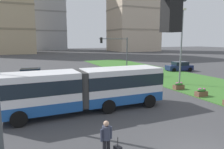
# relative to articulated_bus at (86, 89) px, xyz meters

# --- Properties ---
(grass_median) EXTENTS (10.00, 70.00, 0.08)m
(grass_median) POSITION_rel_articulated_bus_xyz_m (15.09, 1.67, -1.61)
(grass_median) COLOR #3D752D
(grass_median) RESTS_ON ground_plane
(articulated_bus) EXTENTS (11.90, 2.96, 3.00)m
(articulated_bus) POSITION_rel_articulated_bus_xyz_m (0.00, 0.00, 0.00)
(articulated_bus) COLOR white
(articulated_bus) RESTS_ON ground
(car_black_sedan) EXTENTS (4.58, 2.43, 1.58)m
(car_black_sedan) POSITION_rel_articulated_bus_xyz_m (-3.08, 14.04, -0.90)
(car_black_sedan) COLOR black
(car_black_sedan) RESTS_ON ground
(car_navy_sedan) EXTENTS (4.60, 2.49, 1.58)m
(car_navy_sedan) POSITION_rel_articulated_bus_xyz_m (20.13, 13.55, -0.90)
(car_navy_sedan) COLOR #19234C
(car_navy_sedan) RESTS_ON ground
(pedestrian_crossing) EXTENTS (0.57, 0.36, 1.74)m
(pedestrian_crossing) POSITION_rel_articulated_bus_xyz_m (-1.02, -6.55, -0.65)
(pedestrian_crossing) COLOR black
(pedestrian_crossing) RESTS_ON ground
(flower_planter_2) EXTENTS (1.10, 0.56, 0.74)m
(flower_planter_2) POSITION_rel_articulated_bus_xyz_m (10.69, -0.42, -1.23)
(flower_planter_2) COLOR brown
(flower_planter_2) RESTS_ON grass_median
(flower_planter_3) EXTENTS (1.10, 0.56, 0.74)m
(flower_planter_3) POSITION_rel_articulated_bus_xyz_m (10.69, 2.61, -1.23)
(flower_planter_3) COLOR brown
(flower_planter_3) RESTS_ON grass_median
(traffic_light_near_left) EXTENTS (3.27, 0.28, 6.05)m
(traffic_light_near_left) POSITION_rel_articulated_bus_xyz_m (-3.52, -11.33, 2.47)
(traffic_light_near_left) COLOR #474C51
(traffic_light_near_left) RESTS_ON ground
(traffic_light_far_right) EXTENTS (4.43, 0.28, 5.51)m
(traffic_light_far_right) POSITION_rel_articulated_bus_xyz_m (8.75, 13.67, 2.21)
(traffic_light_far_right) COLOR #474C51
(traffic_light_far_right) RESTS_ON ground
(streetlight_median) EXTENTS (0.70, 0.28, 8.61)m
(streetlight_median) POSITION_rel_articulated_bus_xyz_m (12.59, 4.72, 3.09)
(streetlight_median) COLOR slate
(streetlight_median) RESTS_ON ground
(apartment_tower_centre) EXTENTS (17.88, 15.87, 47.71)m
(apartment_tower_centre) POSITION_rel_articulated_bus_xyz_m (9.38, 104.96, 22.22)
(apartment_tower_centre) COLOR #9EA3AD
(apartment_tower_centre) RESTS_ON ground
(apartment_tower_eastcentre) EXTENTS (20.61, 18.24, 47.45)m
(apartment_tower_eastcentre) POSITION_rel_articulated_bus_xyz_m (45.91, 77.06, 22.09)
(apartment_tower_eastcentre) COLOR #C6B299
(apartment_tower_eastcentre) RESTS_ON ground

